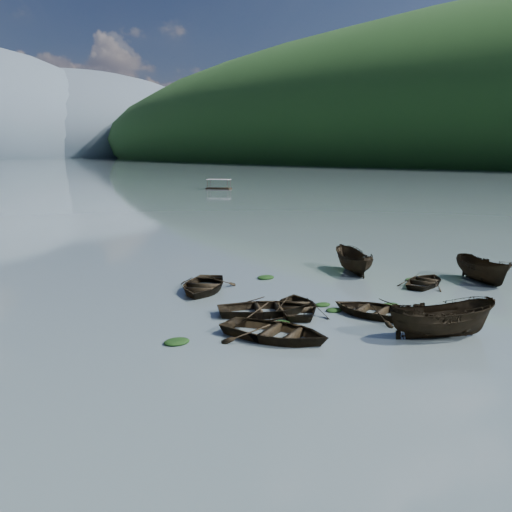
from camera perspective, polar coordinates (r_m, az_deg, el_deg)
ground_plane at (r=26.67m, az=16.48°, el=-7.89°), size 2400.00×2400.00×0.00m
haze_mtn_d at (r=975.82m, az=-18.44°, el=9.42°), size 520.00×520.00×220.00m
rowboat_0 at (r=25.56m, az=1.93°, el=-8.26°), size 5.25×6.06×1.05m
rowboat_1 at (r=29.84m, az=4.14°, el=-5.52°), size 5.17×5.37×0.91m
rowboat_2 at (r=27.09m, az=18.01°, el=-7.69°), size 5.24×4.07×1.92m
rowboat_3 at (r=29.66m, az=11.85°, el=-5.82°), size 4.41×5.33×0.96m
rowboat_4 at (r=37.07m, az=16.57°, el=-2.78°), size 4.71×3.97×0.83m
rowboat_5 at (r=39.03m, az=21.69°, el=-2.43°), size 3.61×5.16×1.87m
rowboat_6 at (r=29.25m, az=0.87°, el=-5.83°), size 5.82×5.31×0.99m
rowboat_7 at (r=34.13m, az=-5.36°, el=-3.50°), size 6.09×6.07×1.04m
rowboat_8 at (r=39.68m, az=9.64°, el=-1.63°), size 3.78×5.03×1.83m
weed_clump_0 at (r=27.56m, az=2.40°, el=-6.86°), size 1.06×0.87×0.23m
weed_clump_1 at (r=31.06m, az=6.69°, el=-4.93°), size 0.91×0.73×0.20m
weed_clump_2 at (r=31.52m, az=13.28°, el=-4.91°), size 1.03×0.82×0.22m
weed_clump_3 at (r=30.08m, az=7.81°, el=-5.47°), size 0.89×0.75×0.20m
weed_clump_4 at (r=38.06m, az=15.37°, el=-2.38°), size 1.07×0.85×0.22m
weed_clump_5 at (r=25.21m, az=-7.93°, el=-8.62°), size 1.17×0.95×0.25m
weed_clump_6 at (r=30.74m, az=3.98°, el=-5.05°), size 1.00×0.84×0.21m
weed_clump_7 at (r=37.29m, az=0.99°, el=-2.26°), size 1.19×0.95×0.26m
pontoon_right at (r=126.49m, az=-3.74°, el=6.69°), size 5.00×5.70×2.07m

